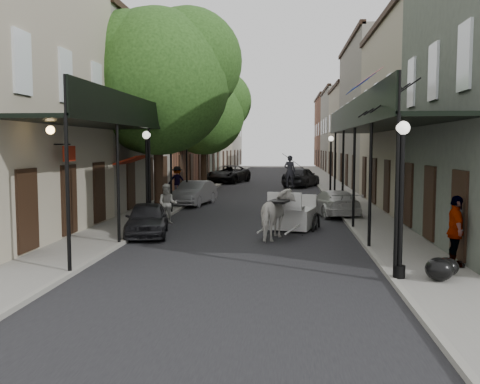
% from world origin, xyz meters
% --- Properties ---
extents(ground, '(140.00, 140.00, 0.00)m').
position_xyz_m(ground, '(0.00, 0.00, 0.00)').
color(ground, gray).
rests_on(ground, ground).
extents(road, '(8.00, 90.00, 0.01)m').
position_xyz_m(road, '(0.00, 20.00, 0.01)').
color(road, black).
rests_on(road, ground).
extents(sidewalk_left, '(2.20, 90.00, 0.12)m').
position_xyz_m(sidewalk_left, '(-5.00, 20.00, 0.06)').
color(sidewalk_left, gray).
rests_on(sidewalk_left, ground).
extents(sidewalk_right, '(2.20, 90.00, 0.12)m').
position_xyz_m(sidewalk_right, '(5.00, 20.00, 0.06)').
color(sidewalk_right, gray).
rests_on(sidewalk_right, ground).
extents(building_row_left, '(5.00, 80.00, 10.50)m').
position_xyz_m(building_row_left, '(-8.60, 30.00, 5.25)').
color(building_row_left, '#9E957F').
rests_on(building_row_left, ground).
extents(building_row_right, '(5.00, 80.00, 10.50)m').
position_xyz_m(building_row_right, '(8.60, 30.00, 5.25)').
color(building_row_right, gray).
rests_on(building_row_right, ground).
extents(gallery_left, '(2.20, 18.05, 4.88)m').
position_xyz_m(gallery_left, '(-4.79, 6.98, 4.05)').
color(gallery_left, black).
rests_on(gallery_left, sidewalk_left).
extents(gallery_right, '(2.20, 18.05, 4.88)m').
position_xyz_m(gallery_right, '(4.79, 6.98, 4.05)').
color(gallery_right, black).
rests_on(gallery_right, sidewalk_right).
extents(tree_near, '(7.31, 6.80, 9.63)m').
position_xyz_m(tree_near, '(-4.20, 10.18, 6.49)').
color(tree_near, '#382619').
rests_on(tree_near, sidewalk_left).
extents(tree_far, '(6.45, 6.00, 8.61)m').
position_xyz_m(tree_far, '(-4.25, 24.18, 5.84)').
color(tree_far, '#382619').
rests_on(tree_far, sidewalk_left).
extents(lamppost_right_near, '(0.32, 0.32, 3.71)m').
position_xyz_m(lamppost_right_near, '(4.10, -2.00, 2.05)').
color(lamppost_right_near, black).
rests_on(lamppost_right_near, sidewalk_right).
extents(lamppost_left, '(0.32, 0.32, 3.71)m').
position_xyz_m(lamppost_left, '(-4.10, 6.00, 2.05)').
color(lamppost_left, black).
rests_on(lamppost_left, sidewalk_left).
extents(lamppost_right_far, '(0.32, 0.32, 3.71)m').
position_xyz_m(lamppost_right_far, '(4.10, 18.00, 2.05)').
color(lamppost_right_far, black).
rests_on(lamppost_right_far, sidewalk_right).
extents(horse, '(1.40, 2.23, 1.75)m').
position_xyz_m(horse, '(1.13, 3.64, 0.87)').
color(horse, silver).
rests_on(horse, ground).
extents(carriage, '(2.16, 2.84, 2.92)m').
position_xyz_m(carriage, '(1.77, 6.29, 1.13)').
color(carriage, black).
rests_on(carriage, ground).
extents(pedestrian_walking, '(0.88, 0.72, 1.68)m').
position_xyz_m(pedestrian_walking, '(-3.50, 6.94, 0.84)').
color(pedestrian_walking, '#B6B4AB').
rests_on(pedestrian_walking, ground).
extents(pedestrian_sidewalk_left, '(1.27, 0.87, 1.81)m').
position_xyz_m(pedestrian_sidewalk_left, '(-5.53, 18.84, 1.03)').
color(pedestrian_sidewalk_left, gray).
rests_on(pedestrian_sidewalk_left, sidewalk_left).
extents(pedestrian_sidewalk_right, '(0.55, 1.13, 1.86)m').
position_xyz_m(pedestrian_sidewalk_right, '(5.80, -0.63, 1.05)').
color(pedestrian_sidewalk_right, gray).
rests_on(pedestrian_sidewalk_right, sidewalk_right).
extents(car_left_near, '(2.07, 3.77, 1.22)m').
position_xyz_m(car_left_near, '(-3.60, 4.00, 0.61)').
color(car_left_near, black).
rests_on(car_left_near, ground).
extents(car_left_mid, '(2.06, 4.19, 1.32)m').
position_xyz_m(car_left_mid, '(-3.60, 14.02, 0.66)').
color(car_left_mid, '#939397').
rests_on(car_left_mid, ground).
extents(car_left_far, '(3.84, 5.93, 1.52)m').
position_xyz_m(car_left_far, '(-3.60, 31.54, 0.76)').
color(car_left_far, black).
rests_on(car_left_far, ground).
extents(car_right_near, '(2.52, 4.41, 1.20)m').
position_xyz_m(car_right_near, '(3.60, 10.23, 0.60)').
color(car_right_near, silver).
rests_on(car_right_near, ground).
extents(car_right_far, '(3.41, 5.02, 1.59)m').
position_xyz_m(car_right_far, '(2.60, 27.41, 0.79)').
color(car_right_far, black).
rests_on(car_right_far, ground).
extents(trash_bags, '(0.91, 1.06, 0.55)m').
position_xyz_m(trash_bags, '(5.08, -2.03, 0.38)').
color(trash_bags, black).
rests_on(trash_bags, sidewalk_right).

